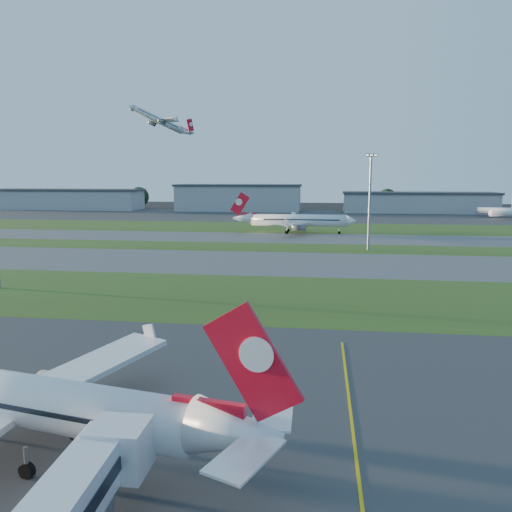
% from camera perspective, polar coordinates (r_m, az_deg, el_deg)
% --- Properties ---
extents(ground, '(700.00, 700.00, 0.00)m').
position_cam_1_polar(ground, '(35.17, 2.90, -25.57)').
color(ground, black).
rests_on(ground, ground).
extents(apron_near, '(300.00, 70.00, 0.01)m').
position_cam_1_polar(apron_near, '(35.16, 2.90, -25.57)').
color(apron_near, '#333335').
rests_on(apron_near, ground).
extents(grass_strip_a, '(300.00, 34.00, 0.01)m').
position_cam_1_polar(grass_strip_a, '(83.30, 5.76, -4.80)').
color(grass_strip_a, '#344E1A').
rests_on(grass_strip_a, ground).
extents(taxiway_a, '(300.00, 32.00, 0.01)m').
position_cam_1_polar(taxiway_a, '(115.59, 6.26, -0.87)').
color(taxiway_a, '#515154').
rests_on(taxiway_a, ground).
extents(grass_strip_b, '(300.00, 18.00, 0.01)m').
position_cam_1_polar(grass_strip_b, '(140.28, 6.48, 0.89)').
color(grass_strip_b, '#344E1A').
rests_on(grass_strip_b, ground).
extents(taxiway_b, '(300.00, 26.00, 0.01)m').
position_cam_1_polar(taxiway_b, '(162.08, 6.62, 2.00)').
color(taxiway_b, '#515154').
rests_on(taxiway_b, ground).
extents(grass_strip_c, '(300.00, 40.00, 0.01)m').
position_cam_1_polar(grass_strip_c, '(194.87, 6.77, 3.20)').
color(grass_strip_c, '#344E1A').
rests_on(grass_strip_c, ground).
extents(apron_far, '(400.00, 80.00, 0.01)m').
position_cam_1_polar(apron_far, '(254.62, 6.95, 4.58)').
color(apron_far, '#333335').
rests_on(apron_far, ground).
extents(yellow_line, '(0.25, 60.00, 0.02)m').
position_cam_1_polar(yellow_line, '(35.22, 11.94, -25.72)').
color(yellow_line, gold).
rests_on(yellow_line, ground).
extents(airliner_parked, '(36.03, 30.28, 11.34)m').
position_cam_1_polar(airliner_parked, '(41.43, -25.77, -14.58)').
color(airliner_parked, white).
rests_on(airliner_parked, ground).
extents(airliner_taxiing, '(40.84, 34.67, 12.75)m').
position_cam_1_polar(airliner_taxiing, '(175.71, 4.74, 4.05)').
color(airliner_taxiing, white).
rests_on(airliner_taxiing, ground).
extents(airliner_departing, '(26.01, 25.80, 10.84)m').
position_cam_1_polar(airliner_departing, '(264.59, -11.03, 14.99)').
color(airliner_departing, white).
extents(mini_jet_far, '(28.63, 5.59, 9.48)m').
position_cam_1_polar(mini_jet_far, '(270.34, 26.72, 4.64)').
color(mini_jet_far, white).
rests_on(mini_jet_far, ground).
extents(light_mast_centre, '(3.20, 0.70, 25.80)m').
position_cam_1_polar(light_mast_centre, '(137.53, 12.88, 6.76)').
color(light_mast_centre, gray).
rests_on(light_mast_centre, ground).
extents(hangar_far_west, '(91.80, 23.00, 12.20)m').
position_cam_1_polar(hangar_far_west, '(322.33, -20.87, 6.09)').
color(hangar_far_west, '#919498').
rests_on(hangar_far_west, ground).
extents(hangar_west, '(71.40, 23.00, 15.20)m').
position_cam_1_polar(hangar_west, '(287.98, -2.01, 6.69)').
color(hangar_west, '#919498').
rests_on(hangar_west, ground).
extents(hangar_east, '(81.60, 23.00, 11.20)m').
position_cam_1_polar(hangar_east, '(289.06, 18.05, 5.86)').
color(hangar_east, '#919498').
rests_on(hangar_east, ground).
extents(tree_far_west, '(11.00, 11.00, 12.00)m').
position_cam_1_polar(tree_far_west, '(353.85, -25.62, 6.07)').
color(tree_far_west, black).
rests_on(tree_far_west, ground).
extents(tree_west, '(12.10, 12.10, 13.20)m').
position_cam_1_polar(tree_west, '(319.43, -13.22, 6.61)').
color(tree_west, black).
rests_on(tree_west, ground).
extents(tree_mid_west, '(9.90, 9.90, 10.80)m').
position_cam_1_polar(tree_mid_west, '(296.00, 3.15, 6.40)').
color(tree_mid_west, black).
rests_on(tree_mid_west, ground).
extents(tree_mid_east, '(11.55, 11.55, 12.60)m').
position_cam_1_polar(tree_mid_east, '(300.51, 14.75, 6.34)').
color(tree_mid_east, black).
rests_on(tree_mid_east, ground).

